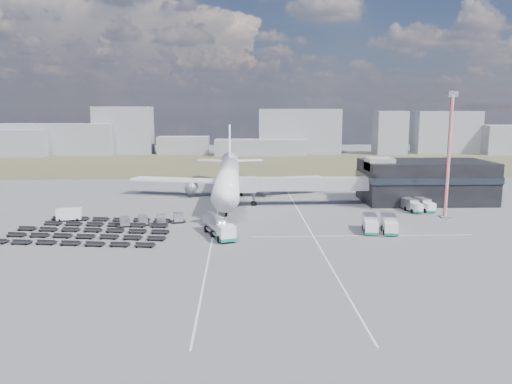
{
  "coord_description": "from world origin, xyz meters",
  "views": [
    {
      "loc": [
        2.71,
        -94.28,
        22.89
      ],
      "look_at": [
        6.55,
        16.03,
        4.0
      ],
      "focal_mm": 35.0,
      "sensor_mm": 36.0,
      "label": 1
    }
  ],
  "objects": [
    {
      "name": "jet_bridge",
      "position": [
        15.9,
        20.42,
        5.05
      ],
      "size": [
        30.3,
        3.8,
        7.05
      ],
      "color": "#939399",
      "rests_on": "ground"
    },
    {
      "name": "utility_van",
      "position": [
        -31.86,
        6.1,
        1.26
      ],
      "size": [
        5.11,
        2.98,
        2.53
      ],
      "primitive_type": "cube",
      "rotation": [
        0.0,
        0.0,
        0.17
      ],
      "color": "white",
      "rests_on": "ground"
    },
    {
      "name": "lane_markings",
      "position": [
        9.77,
        3.0,
        0.01
      ],
      "size": [
        47.12,
        110.0,
        0.01
      ],
      "color": "silver",
      "rests_on": "ground"
    },
    {
      "name": "service_trucks_far",
      "position": [
        42.55,
        13.09,
        1.37
      ],
      "size": [
        6.24,
        7.08,
        2.53
      ],
      "rotation": [
        0.0,
        0.0,
        0.17
      ],
      "color": "white",
      "rests_on": "ground"
    },
    {
      "name": "floodlight_mast",
      "position": [
        45.83,
        6.34,
        13.05
      ],
      "size": [
        2.49,
        2.01,
        26.04
      ],
      "rotation": [
        0.0,
        0.0,
        0.27
      ],
      "color": "red",
      "rests_on": "ground"
    },
    {
      "name": "ground",
      "position": [
        0.0,
        0.0,
        0.0
      ],
      "size": [
        420.0,
        420.0,
        0.0
      ],
      "primitive_type": "plane",
      "color": "#565659",
      "rests_on": "ground"
    },
    {
      "name": "terminal",
      "position": [
        47.77,
        23.96,
        5.25
      ],
      "size": [
        30.4,
        16.4,
        11.0
      ],
      "color": "black",
      "rests_on": "ground"
    },
    {
      "name": "service_trucks_near",
      "position": [
        28.67,
        -5.35,
        1.55
      ],
      "size": [
        6.93,
        7.9,
        2.85
      ],
      "rotation": [
        0.0,
        0.0,
        -0.16
      ],
      "color": "white",
      "rests_on": "ground"
    },
    {
      "name": "airliner",
      "position": [
        0.0,
        32.38,
        5.29
      ],
      "size": [
        51.59,
        64.53,
        17.62
      ],
      "color": "white",
      "rests_on": "ground"
    },
    {
      "name": "pushback_tug",
      "position": [
        -2.29,
        1.34,
        0.78
      ],
      "size": [
        3.92,
        2.84,
        1.56
      ],
      "primitive_type": "cube",
      "rotation": [
        0.0,
        0.0,
        0.26
      ],
      "color": "white",
      "rests_on": "ground"
    },
    {
      "name": "baggage_dollies",
      "position": [
        -24.51,
        -3.82,
        0.38
      ],
      "size": [
        31.0,
        22.92,
        0.77
      ],
      "rotation": [
        0.0,
        0.0,
        -0.13
      ],
      "color": "black",
      "rests_on": "ground"
    },
    {
      "name": "catering_truck",
      "position": [
        5.24,
        41.4,
        1.32
      ],
      "size": [
        2.49,
        5.7,
        2.58
      ],
      "rotation": [
        0.0,
        0.0,
        -0.03
      ],
      "color": "white",
      "rests_on": "ground"
    },
    {
      "name": "fuel_tanker",
      "position": [
        -0.97,
        -7.42,
        1.8
      ],
      "size": [
        6.55,
        11.43,
        3.6
      ],
      "rotation": [
        0.0,
        0.0,
        0.36
      ],
      "color": "white",
      "rests_on": "ground"
    },
    {
      "name": "grass_strip",
      "position": [
        0.0,
        110.0,
        0.01
      ],
      "size": [
        420.0,
        90.0,
        0.01
      ],
      "primitive_type": "cube",
      "color": "#473F2B",
      "rests_on": "ground"
    },
    {
      "name": "uld_row",
      "position": [
        -14.42,
        1.77,
        1.09
      ],
      "size": [
        13.09,
        5.64,
        1.83
      ],
      "rotation": [
        0.0,
        0.0,
        0.31
      ],
      "color": "black",
      "rests_on": "ground"
    },
    {
      "name": "skyline",
      "position": [
        -15.8,
        149.55,
        9.29
      ],
      "size": [
        316.46,
        25.24,
        25.87
      ],
      "color": "gray",
      "rests_on": "ground"
    }
  ]
}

